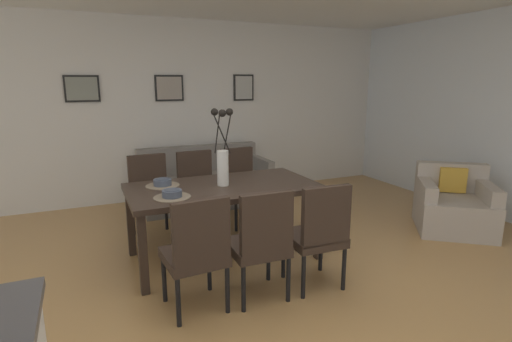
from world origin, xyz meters
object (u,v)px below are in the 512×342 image
at_px(dining_table, 223,193).
at_px(bowl_near_right, 162,182).
at_px(framed_picture_left, 82,89).
at_px(centerpiece_vase, 223,156).
at_px(sofa, 205,184).
at_px(framed_picture_center, 169,88).
at_px(dining_chair_far_left, 261,240).
at_px(dining_chair_mid_right, 241,182).
at_px(bowl_near_left, 172,193).
at_px(dining_chair_far_right, 198,187).
at_px(dining_chair_mid_left, 319,231).
at_px(dining_chair_near_right, 150,192).
at_px(framed_picture_right, 244,88).
at_px(dining_chair_near_left, 197,249).
at_px(armchair, 454,206).

height_order(dining_table, bowl_near_right, bowl_near_right).
distance_m(dining_table, framed_picture_left, 2.75).
xyz_separation_m(centerpiece_vase, framed_picture_left, (-1.15, 2.30, 0.61)).
xyz_separation_m(dining_table, sofa, (0.34, 1.82, -0.38)).
height_order(dining_table, framed_picture_center, framed_picture_center).
bearing_deg(dining_table, dining_chair_far_left, -90.02).
distance_m(dining_chair_mid_right, centerpiece_vase, 1.14).
distance_m(dining_chair_mid_right, bowl_near_left, 1.55).
height_order(sofa, framed_picture_left, framed_picture_left).
relative_size(bowl_near_right, framed_picture_center, 0.42).
bearing_deg(dining_chair_far_right, dining_chair_mid_right, -0.13).
bearing_deg(dining_chair_mid_left, dining_chair_near_right, 121.37).
relative_size(dining_table, framed_picture_left, 4.11).
height_order(dining_chair_far_right, framed_picture_right, framed_picture_right).
distance_m(bowl_near_left, framed_picture_center, 2.71).
distance_m(bowl_near_left, sofa, 2.27).
relative_size(bowl_near_left, framed_picture_right, 0.43).
bearing_deg(dining_chair_mid_left, dining_chair_near_left, 177.11).
bearing_deg(framed_picture_left, dining_chair_near_left, -78.38).
bearing_deg(dining_chair_far_right, bowl_near_left, -115.87).
xyz_separation_m(dining_chair_far_left, bowl_near_left, (-0.54, 0.67, 0.27)).
relative_size(dining_chair_far_left, sofa, 0.51).
distance_m(dining_chair_far_right, sofa, 1.03).
height_order(dining_table, armchair, armchair).
relative_size(dining_table, armchair, 1.61).
height_order(bowl_near_left, framed_picture_right, framed_picture_right).
distance_m(dining_chair_far_left, centerpiece_vase, 1.02).
bearing_deg(centerpiece_vase, dining_chair_far_left, -90.08).
xyz_separation_m(dining_chair_far_left, armchair, (2.74, 0.51, -0.23)).
xyz_separation_m(bowl_near_left, framed_picture_left, (-0.61, 2.51, 0.85)).
bearing_deg(centerpiece_vase, bowl_near_left, -158.28).
height_order(dining_chair_mid_right, armchair, dining_chair_mid_right).
xyz_separation_m(dining_chair_near_left, armchair, (3.24, 0.48, -0.23)).
bearing_deg(dining_chair_far_right, armchair, -24.46).
distance_m(sofa, framed_picture_right, 1.65).
xyz_separation_m(sofa, armchair, (2.40, -2.19, 0.01)).
bearing_deg(armchair, dining_chair_mid_left, -166.55).
bearing_deg(framed_picture_left, bowl_near_left, -76.29).
bearing_deg(dining_chair_far_left, armchair, 10.54).
relative_size(dining_chair_near_left, dining_chair_far_right, 1.00).
xyz_separation_m(dining_table, dining_chair_far_right, (-0.01, 0.88, -0.15)).
distance_m(dining_chair_mid_right, armchair, 2.55).
distance_m(centerpiece_vase, framed_picture_center, 2.38).
relative_size(dining_table, framed_picture_right, 4.52).
xyz_separation_m(dining_chair_near_left, dining_chair_far_left, (0.50, -0.03, 0.00)).
distance_m(dining_chair_mid_left, bowl_near_left, 1.29).
bearing_deg(dining_chair_mid_right, bowl_near_right, -148.19).
relative_size(dining_table, dining_chair_near_right, 1.96).
height_order(centerpiece_vase, framed_picture_center, framed_picture_center).
xyz_separation_m(dining_table, framed_picture_center, (0.00, 2.30, 0.96)).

